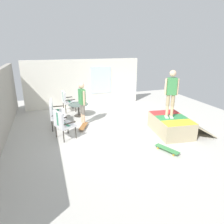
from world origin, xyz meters
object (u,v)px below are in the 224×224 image
Objects in this scene: skateboard_by_bench at (83,126)px; patio_table at (79,108)px; skate_ramp at (171,125)px; skateboard_spare at (167,149)px; person_watching at (82,100)px; patio_bench at (55,111)px; patio_chair_near_house at (67,99)px; person_skater at (171,91)px; patio_chair_by_wall at (62,122)px.

patio_table is at bearing -2.87° from skateboard_by_bench.
skate_ramp is 1.52m from skateboard_spare.
person_watching is at bearing 33.16° from skateboard_spare.
patio_bench and patio_chair_near_house have the same top height.
patio_bench is 1.43× the size of patio_table.
person_skater is 2.10× the size of skateboard_by_bench.
skate_ramp reaches higher than skateboard_by_bench.
skateboard_spare is (-2.64, -2.09, 0.00)m from skateboard_by_bench.
skateboard_by_bench is at bearing -50.40° from patio_chair_by_wall.
patio_bench is 1.42m from patio_table.
patio_bench is 1.26× the size of patio_chair_near_house.
patio_chair_by_wall is at bearing 56.52° from skateboard_spare.
patio_chair_by_wall is (0.77, 3.87, 0.30)m from skate_ramp.
patio_chair_near_house is (3.83, 3.38, 0.30)m from skate_ramp.
skate_ramp is 2.10× the size of patio_chair_by_wall.
skateboard_by_bench is 0.99× the size of skateboard_spare.
patio_chair_near_house is 0.98m from patio_table.
patio_bench is (2.08, 4.04, 0.30)m from skate_ramp.
person_watching is at bearing -98.61° from patio_bench.
skateboard_by_bench is at bearing 38.30° from skateboard_spare.
skate_ramp reaches higher than skateboard_spare.
patio_chair_by_wall is at bearing 78.72° from skate_ramp.
patio_chair_near_house is 1.25× the size of skateboard_spare.
person_watching is at bearing 55.17° from person_skater.
skateboard_by_bench is (-2.35, -0.36, -0.53)m from patio_chair_near_house.
patio_table is 0.53× the size of person_skater.
patio_chair_near_house is at bearing 39.88° from person_skater.
person_watching is (-1.91, -0.43, 0.40)m from patio_chair_near_house.
skateboard_spare is (-4.15, -2.01, -0.32)m from patio_table.
patio_table is at bearing -153.05° from patio_chair_near_house.
skateboard_spare is (-3.25, -3.10, -0.53)m from patio_bench.
person_watching reaches higher than patio_chair_near_house.
person_watching reaches higher than skateboard_by_bench.
patio_chair_by_wall reaches higher than skateboard_spare.
patio_chair_near_house is 0.60× the size of person_skater.
person_skater is (-3.00, -2.78, 1.22)m from patio_table.
patio_table is (-0.85, -0.43, -0.21)m from patio_chair_near_house.
patio_bench reaches higher than skateboard_spare.
patio_chair_near_house is at bearing 41.46° from skate_ramp.
person_skater is at bearing -124.83° from person_watching.
patio_bench is at bearing 59.03° from skateboard_by_bench.
patio_chair_by_wall is at bearing 141.24° from person_watching.
patio_chair_near_house is at bearing 12.64° from person_watching.
skateboard_by_bench is at bearing 170.88° from person_watching.
person_skater is (-0.80, -3.71, 1.01)m from patio_chair_by_wall.
patio_chair_by_wall is 1.52m from person_watching.
patio_chair_by_wall is at bearing 77.89° from person_skater.
patio_bench is 1.58× the size of skateboard_by_bench.
skate_ramp is 1.26× the size of person_skater.
skate_ramp is 2.64× the size of skateboard_by_bench.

